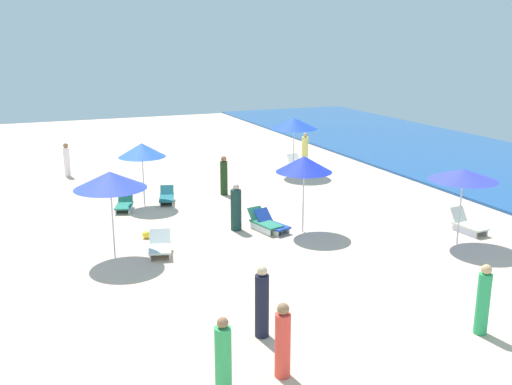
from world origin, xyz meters
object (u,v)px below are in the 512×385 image
object	(u,v)px
lounge_chair_2_0	(264,223)
umbrella_3	(110,180)
lounge_chair_1_0	(297,164)
beach_ball_0	(146,235)
umbrella_0	(142,150)
lounge_chair_0_1	(124,204)
lounge_chair_0_0	(167,197)
lounge_chair_4_0	(468,224)
beachgoer_7	(67,160)
umbrella_2	(304,164)
beachgoer_3	(305,150)
beachgoer_0	(236,209)
beachgoer_2	(283,342)
beachgoer_1	(223,359)
beachgoer_6	(483,301)
lounge_chair_2_1	(271,224)
umbrella_4	(463,175)
beachgoer_4	(224,176)
lounge_chair_3_0	(160,246)
umbrella_1	(294,123)

from	to	relation	value
lounge_chair_2_0	umbrella_3	size ratio (longest dim) A/B	0.56
lounge_chair_1_0	beach_ball_0	bearing A→B (deg)	-137.40
umbrella_0	lounge_chair_0_1	xyz separation A→B (m)	(0.32, -0.85, -2.01)
beach_ball_0	lounge_chair_0_0	bearing A→B (deg)	157.00
lounge_chair_2_0	umbrella_3	world-z (taller)	umbrella_3
lounge_chair_4_0	beachgoer_7	xyz separation A→B (m)	(-14.02, -12.00, 0.51)
umbrella_3	lounge_chair_4_0	distance (m)	12.07
umbrella_2	beachgoer_3	distance (m)	11.09
beachgoer_0	beachgoer_7	bearing A→B (deg)	-95.80
lounge_chair_1_0	beachgoer_7	world-z (taller)	beachgoer_7
beachgoer_2	beachgoer_1	bearing A→B (deg)	107.24
lounge_chair_4_0	beachgoer_6	xyz separation A→B (m)	(5.77, -4.76, 0.53)
lounge_chair_2_1	beachgoer_2	distance (m)	9.02
umbrella_4	lounge_chair_4_0	size ratio (longest dim) A/B	1.83
beachgoer_4	beach_ball_0	world-z (taller)	beachgoer_4
lounge_chair_0_0	beach_ball_0	world-z (taller)	lounge_chair_0_0
umbrella_3	beachgoer_0	bearing A→B (deg)	103.69
lounge_chair_1_0	beach_ball_0	world-z (taller)	lounge_chair_1_0
umbrella_0	lounge_chair_3_0	size ratio (longest dim) A/B	1.86
lounge_chair_4_0	beachgoer_2	size ratio (longest dim) A/B	0.87
beachgoer_2	beach_ball_0	distance (m)	9.25
umbrella_4	umbrella_2	bearing A→B (deg)	-126.48
umbrella_2	lounge_chair_2_1	size ratio (longest dim) A/B	1.85
beachgoer_2	lounge_chair_1_0	bearing A→B (deg)	-17.28
lounge_chair_3_0	beachgoer_2	bearing A→B (deg)	-71.03
lounge_chair_0_0	beachgoer_0	distance (m)	4.60
lounge_chair_1_0	umbrella_4	world-z (taller)	umbrella_4
lounge_chair_3_0	umbrella_4	xyz separation A→B (m)	(2.72, 9.19, 2.05)
beachgoer_0	lounge_chair_0_0	bearing A→B (deg)	-101.59
beachgoer_3	umbrella_1	bearing A→B (deg)	15.32
beachgoer_1	beachgoer_6	world-z (taller)	beachgoer_6
lounge_chair_2_0	umbrella_4	world-z (taller)	umbrella_4
umbrella_3	umbrella_4	size ratio (longest dim) A/B	1.08
umbrella_1	lounge_chair_1_0	world-z (taller)	umbrella_1
umbrella_1	beachgoer_2	distance (m)	17.70
umbrella_2	lounge_chair_2_1	bearing A→B (deg)	-115.64
lounge_chair_3_0	beachgoer_3	xyz separation A→B (m)	(-10.06, 10.13, 0.54)
lounge_chair_2_0	beachgoer_2	world-z (taller)	beachgoer_2
lounge_chair_1_0	beachgoer_4	world-z (taller)	beachgoer_4
beachgoer_0	beachgoer_2	xyz separation A→B (m)	(8.90, -2.35, -0.02)
umbrella_1	beachgoer_2	bearing A→B (deg)	-26.60
lounge_chair_0_0	beach_ball_0	size ratio (longest dim) A/B	5.73
beachgoer_3	umbrella_4	bearing A→B (deg)	51.26
lounge_chair_2_1	umbrella_3	distance (m)	5.89
lounge_chair_1_0	beach_ball_0	distance (m)	11.97
lounge_chair_0_1	lounge_chair_2_1	world-z (taller)	lounge_chair_0_1
lounge_chair_2_1	lounge_chair_3_0	world-z (taller)	lounge_chair_2_1
lounge_chair_0_0	beachgoer_4	distance (m)	2.65
umbrella_0	lounge_chair_2_1	world-z (taller)	umbrella_0
umbrella_0	beachgoer_3	world-z (taller)	umbrella_0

